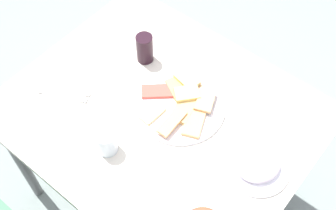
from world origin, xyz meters
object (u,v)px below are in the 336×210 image
object	(u,v)px
paper_napkin	(66,93)
spoon	(62,96)
pide_platter	(181,104)
fork	(69,90)
dining_table	(160,123)
salad_plate_rice	(258,165)
soda_can	(145,48)
drinking_glass	(107,142)

from	to	relation	value
paper_napkin	spoon	size ratio (longest dim) A/B	0.72
pide_platter	fork	size ratio (longest dim) A/B	1.97
paper_napkin	spoon	distance (m)	0.02
dining_table	salad_plate_rice	size ratio (longest dim) A/B	4.92
fork	spoon	world-z (taller)	same
pide_platter	soda_can	size ratio (longest dim) A/B	2.72
spoon	drinking_glass	bearing A→B (deg)	144.56
dining_table	drinking_glass	world-z (taller)	drinking_glass
soda_can	spoon	distance (m)	0.36
drinking_glass	spoon	xyz separation A→B (m)	(0.29, -0.05, -0.04)
drinking_glass	spoon	world-z (taller)	drinking_glass
soda_can	spoon	xyz separation A→B (m)	(0.12, 0.34, -0.06)
soda_can	paper_napkin	xyz separation A→B (m)	(0.12, 0.32, -0.06)
dining_table	drinking_glass	xyz separation A→B (m)	(0.04, 0.23, 0.12)
fork	spoon	distance (m)	0.04
spoon	soda_can	bearing A→B (deg)	-134.16
dining_table	pide_platter	xyz separation A→B (m)	(-0.04, -0.07, 0.09)
drinking_glass	soda_can	bearing A→B (deg)	-66.67
fork	paper_napkin	bearing A→B (deg)	68.08
salad_plate_rice	fork	world-z (taller)	salad_plate_rice
soda_can	drinking_glass	bearing A→B (deg)	113.33
fork	salad_plate_rice	bearing A→B (deg)	171.51
salad_plate_rice	paper_napkin	bearing A→B (deg)	14.77
salad_plate_rice	spoon	size ratio (longest dim) A/B	1.14
pide_platter	drinking_glass	bearing A→B (deg)	74.30
pide_platter	paper_napkin	xyz separation A→B (m)	(0.37, 0.23, -0.01)
pide_platter	paper_napkin	size ratio (longest dim) A/B	2.37
dining_table	paper_napkin	world-z (taller)	paper_napkin
fork	pide_platter	bearing A→B (deg)	-172.62
dining_table	soda_can	world-z (taller)	soda_can
soda_can	pide_platter	bearing A→B (deg)	159.78
drinking_glass	fork	xyz separation A→B (m)	(0.29, -0.09, -0.04)
dining_table	spoon	xyz separation A→B (m)	(0.33, 0.18, 0.08)
salad_plate_rice	fork	size ratio (longest dim) A/B	1.31
salad_plate_rice	soda_can	distance (m)	0.62
soda_can	fork	distance (m)	0.33
dining_table	paper_napkin	size ratio (longest dim) A/B	7.74
soda_can	paper_napkin	distance (m)	0.34
fork	spoon	size ratio (longest dim) A/B	0.87
dining_table	fork	world-z (taller)	fork
salad_plate_rice	soda_can	xyz separation A→B (m)	(0.60, -0.13, 0.04)
soda_can	spoon	world-z (taller)	soda_can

